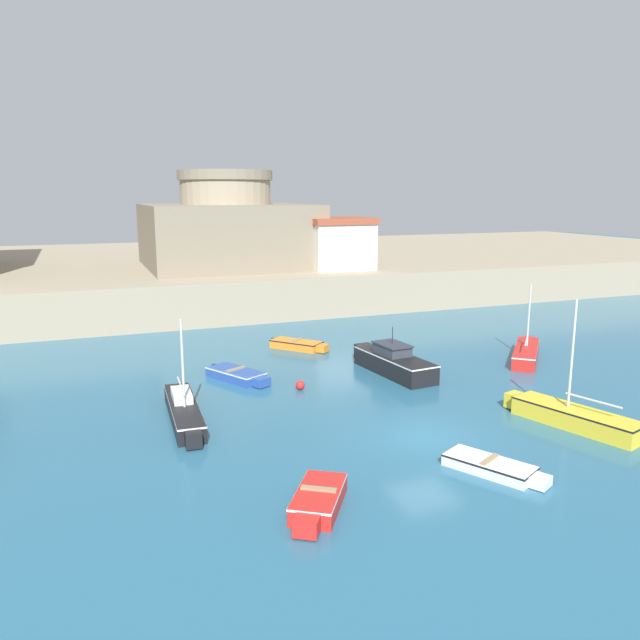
# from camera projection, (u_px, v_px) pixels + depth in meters

# --- Properties ---
(ground_plane) EXTENTS (200.00, 200.00, 0.00)m
(ground_plane) POSITION_uv_depth(u_px,v_px,m) (425.00, 437.00, 24.30)
(ground_plane) COLOR #28607F
(quay_seawall) EXTENTS (120.00, 40.00, 3.14)m
(quay_seawall) POSITION_uv_depth(u_px,v_px,m) (207.00, 271.00, 63.08)
(quay_seawall) COLOR gray
(quay_seawall) RESTS_ON ground
(dinghy_blue_0) EXTENTS (2.70, 3.87, 0.58)m
(dinghy_blue_0) POSITION_uv_depth(u_px,v_px,m) (237.00, 374.00, 31.67)
(dinghy_blue_0) COLOR #284C9E
(dinghy_blue_0) RESTS_ON ground
(dinghy_red_1) EXTENTS (2.61, 3.24, 0.66)m
(dinghy_red_1) POSITION_uv_depth(u_px,v_px,m) (318.00, 500.00, 18.63)
(dinghy_red_1) COLOR red
(dinghy_red_1) RESTS_ON ground
(motorboat_black_2) EXTENTS (2.26, 6.30, 2.48)m
(motorboat_black_2) POSITION_uv_depth(u_px,v_px,m) (393.00, 362.00, 32.81)
(motorboat_black_2) COLOR black
(motorboat_black_2) RESTS_ON ground
(sailboat_yellow_3) EXTENTS (2.82, 5.86, 5.23)m
(sailboat_yellow_3) POSITION_uv_depth(u_px,v_px,m) (573.00, 416.00, 25.33)
(sailboat_yellow_3) COLOR yellow
(sailboat_yellow_3) RESTS_ON ground
(dinghy_orange_4) EXTENTS (3.11, 3.43, 0.58)m
(dinghy_orange_4) POSITION_uv_depth(u_px,v_px,m) (298.00, 345.00, 37.93)
(dinghy_orange_4) COLOR orange
(dinghy_orange_4) RESTS_ON ground
(sailboat_black_5) EXTENTS (1.42, 6.46, 4.40)m
(sailboat_black_5) POSITION_uv_depth(u_px,v_px,m) (184.00, 410.00, 26.02)
(sailboat_black_5) COLOR black
(sailboat_black_5) RESTS_ON ground
(dinghy_white_6) EXTENTS (2.51, 3.61, 0.49)m
(dinghy_white_6) POSITION_uv_depth(u_px,v_px,m) (493.00, 466.00, 21.15)
(dinghy_white_6) COLOR white
(dinghy_white_6) RESTS_ON ground
(sailboat_red_7) EXTENTS (4.66, 4.97, 4.34)m
(sailboat_red_7) POSITION_uv_depth(u_px,v_px,m) (526.00, 352.00, 35.47)
(sailboat_red_7) COLOR red
(sailboat_red_7) RESTS_ON ground
(mooring_buoy) EXTENTS (0.45, 0.45, 0.45)m
(mooring_buoy) POSITION_uv_depth(u_px,v_px,m) (300.00, 385.00, 30.09)
(mooring_buoy) COLOR red
(mooring_buoy) RESTS_ON ground
(fortress) EXTENTS (13.56, 13.56, 8.04)m
(fortress) POSITION_uv_depth(u_px,v_px,m) (227.00, 230.00, 53.38)
(fortress) COLOR gray
(fortress) RESTS_ON quay_seawall
(harbor_shed_near_wharf) EXTENTS (5.37, 4.95, 4.20)m
(harbor_shed_near_wharf) POSITION_uv_depth(u_px,v_px,m) (337.00, 243.00, 51.51)
(harbor_shed_near_wharf) COLOR silver
(harbor_shed_near_wharf) RESTS_ON quay_seawall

